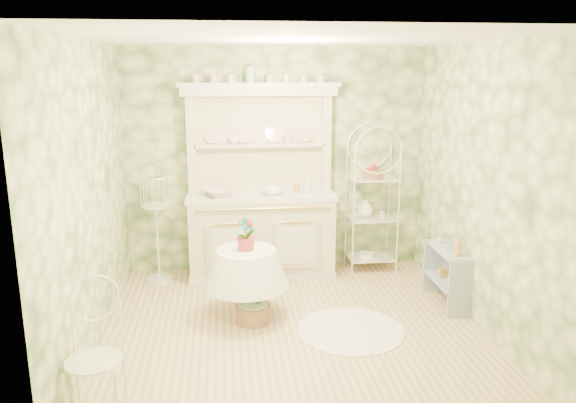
{
  "coord_description": "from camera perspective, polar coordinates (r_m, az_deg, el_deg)",
  "views": [
    {
      "loc": [
        -0.64,
        -4.93,
        2.46
      ],
      "look_at": [
        0.0,
        0.5,
        1.15
      ],
      "focal_mm": 35.0,
      "sensor_mm": 36.0,
      "label": 1
    }
  ],
  "objects": [
    {
      "name": "cup_right",
      "position": [
        6.71,
        0.01,
        6.2
      ],
      "size": [
        0.14,
        0.14,
        0.11
      ],
      "primitive_type": "imported",
      "rotation": [
        0.0,
        0.0,
        0.28
      ],
      "color": "white",
      "rests_on": "kitchen_dresser"
    },
    {
      "name": "wall_front",
      "position": [
        3.38,
        4.57,
        -5.74
      ],
      "size": [
        3.6,
        3.6,
        0.0
      ],
      "primitive_type": "plane",
      "color": "#EEEAB5",
      "rests_on": "floor"
    },
    {
      "name": "bottle_blue",
      "position": [
        6.06,
        16.16,
        -4.42
      ],
      "size": [
        0.06,
        0.06,
        0.1
      ],
      "primitive_type": "imported",
      "rotation": [
        0.0,
        0.0,
        -0.36
      ],
      "color": "#86AABC",
      "rests_on": "side_shelf"
    },
    {
      "name": "potted_geranium",
      "position": [
        5.5,
        -4.21,
        -3.57
      ],
      "size": [
        0.21,
        0.18,
        0.33
      ],
      "primitive_type": "imported",
      "rotation": [
        0.0,
        0.0,
        0.43
      ],
      "color": "#3F7238",
      "rests_on": "round_table"
    },
    {
      "name": "kitchen_dresser",
      "position": [
        6.59,
        -2.76,
        1.96
      ],
      "size": [
        1.87,
        0.61,
        2.29
      ],
      "primitive_type": "cube",
      "color": "beige",
      "rests_on": "floor"
    },
    {
      "name": "ceiling",
      "position": [
        4.97,
        0.7,
        16.25
      ],
      "size": [
        3.6,
        3.6,
        0.0
      ],
      "primitive_type": "plane",
      "color": "white",
      "rests_on": "floor"
    },
    {
      "name": "wall_back",
      "position": [
        6.85,
        -1.27,
        4.15
      ],
      "size": [
        3.6,
        3.6,
        0.0
      ],
      "primitive_type": "plane",
      "color": "#EEEAB5",
      "rests_on": "floor"
    },
    {
      "name": "round_table",
      "position": [
        5.67,
        -4.23,
        -8.43
      ],
      "size": [
        0.83,
        0.83,
        0.7
      ],
      "primitive_type": "cylinder",
      "rotation": [
        0.0,
        0.0,
        0.39
      ],
      "color": "white",
      "rests_on": "floor"
    },
    {
      "name": "cafe_chair",
      "position": [
        4.32,
        -19.12,
        -15.01
      ],
      "size": [
        0.54,
        0.54,
        0.91
      ],
      "primitive_type": "cube",
      "rotation": [
        0.0,
        0.0,
        0.4
      ],
      "color": "white",
      "rests_on": "floor"
    },
    {
      "name": "birdcage_stand",
      "position": [
        6.66,
        -13.21,
        -1.97
      ],
      "size": [
        0.34,
        0.34,
        1.45
      ],
      "primitive_type": "cube",
      "rotation": [
        0.0,
        0.0,
        -0.0
      ],
      "color": "white",
      "rests_on": "floor"
    },
    {
      "name": "bowl_white",
      "position": [
        6.57,
        -1.58,
        0.79
      ],
      "size": [
        0.25,
        0.25,
        0.08
      ],
      "primitive_type": "imported",
      "rotation": [
        0.0,
        0.0,
        -0.03
      ],
      "color": "white",
      "rests_on": "kitchen_dresser"
    },
    {
      "name": "floor_basket",
      "position": [
        5.66,
        -3.57,
        -10.99
      ],
      "size": [
        0.44,
        0.44,
        0.24
      ],
      "primitive_type": "cylinder",
      "rotation": [
        0.0,
        0.0,
        -0.23
      ],
      "color": "#9A6E4F",
      "rests_on": "floor"
    },
    {
      "name": "bakers_rack",
      "position": [
        6.9,
        8.57,
        0.81
      ],
      "size": [
        0.61,
        0.44,
        1.93
      ],
      "primitive_type": "cube",
      "rotation": [
        0.0,
        0.0,
        0.01
      ],
      "color": "white",
      "rests_on": "floor"
    },
    {
      "name": "lace_rug",
      "position": [
        5.55,
        6.39,
        -12.84
      ],
      "size": [
        1.17,
        1.17,
        0.01
      ],
      "primitive_type": "cylinder",
      "rotation": [
        0.0,
        0.0,
        -0.16
      ],
      "color": "white",
      "rests_on": "floor"
    },
    {
      "name": "bottle_amber",
      "position": [
        5.89,
        16.9,
        -4.7
      ],
      "size": [
        0.08,
        0.08,
        0.18
      ],
      "primitive_type": "imported",
      "rotation": [
        0.0,
        0.0,
        0.09
      ],
      "color": "#BA8C31",
      "rests_on": "side_shelf"
    },
    {
      "name": "cup_left",
      "position": [
        6.66,
        -5.53,
        6.09
      ],
      "size": [
        0.12,
        0.12,
        0.09
      ],
      "primitive_type": "imported",
      "rotation": [
        0.0,
        0.0,
        0.01
      ],
      "color": "white",
      "rests_on": "kitchen_dresser"
    },
    {
      "name": "bottle_glass",
      "position": [
        6.28,
        15.17,
        -3.79
      ],
      "size": [
        0.08,
        0.08,
        0.09
      ],
      "primitive_type": "imported",
      "rotation": [
        0.0,
        0.0,
        -0.15
      ],
      "color": "silver",
      "rests_on": "side_shelf"
    },
    {
      "name": "wall_right",
      "position": [
        5.61,
        19.23,
        1.3
      ],
      "size": [
        3.6,
        3.6,
        0.0
      ],
      "primitive_type": "plane",
      "color": "#EEEAB5",
      "rests_on": "floor"
    },
    {
      "name": "bowl_floral",
      "position": [
        6.52,
        -7.0,
        0.58
      ],
      "size": [
        0.42,
        0.42,
        0.08
      ],
      "primitive_type": "imported",
      "rotation": [
        0.0,
        0.0,
        0.43
      ],
      "color": "white",
      "rests_on": "kitchen_dresser"
    },
    {
      "name": "side_shelf",
      "position": [
        6.21,
        15.81,
        -7.44
      ],
      "size": [
        0.33,
        0.71,
        0.59
      ],
      "primitive_type": "cube",
      "rotation": [
        0.0,
        0.0,
        0.11
      ],
      "color": "#99A8C3",
      "rests_on": "floor"
    },
    {
      "name": "floor",
      "position": [
        5.54,
        0.62,
        -12.86
      ],
      "size": [
        3.6,
        3.6,
        0.0
      ],
      "primitive_type": "plane",
      "color": "#D9B88B",
      "rests_on": "ground"
    },
    {
      "name": "wall_left",
      "position": [
        5.18,
        -19.5,
        0.33
      ],
      "size": [
        3.6,
        3.6,
        0.0
      ],
      "primitive_type": "plane",
      "color": "#EEEAB5",
      "rests_on": "floor"
    }
  ]
}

